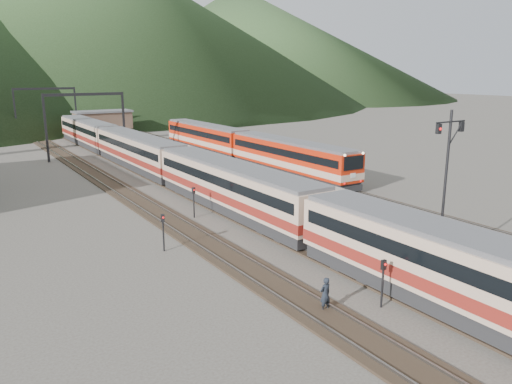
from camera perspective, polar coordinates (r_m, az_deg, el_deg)
track_main at (r=51.74m, az=-11.33°, el=1.77°), size 2.60×200.00×0.23m
track_far at (r=50.20m, az=-16.64°, el=1.10°), size 2.60×200.00×0.23m
track_second at (r=56.81m, az=-0.47°, el=3.08°), size 2.60×200.00×0.23m
platform at (r=52.14m, az=-4.81°, el=2.56°), size 8.00×100.00×1.00m
gantry_near at (r=64.37m, az=-18.92°, el=8.54°), size 9.55×0.25×8.00m
gantry_far at (r=88.79m, az=-22.91°, el=9.40°), size 9.55×0.25×8.00m
station_shed at (r=88.93m, az=-17.10°, el=7.91°), size 9.40×4.40×3.10m
hill_b at (r=243.68m, az=-22.24°, el=18.98°), size 220.00×220.00×75.00m
hill_c at (r=252.74m, az=-2.14°, el=16.85°), size 160.00×160.00×50.00m
main_train at (r=46.57m, az=-9.05°, el=3.07°), size 3.00×82.17×3.66m
second_train at (r=58.23m, az=-1.55°, el=5.14°), size 2.70×36.86×3.30m
signal_mast at (r=27.35m, az=20.95°, el=2.53°), size 2.20×0.18×7.57m
short_signal_a at (r=23.32m, az=14.30°, el=-9.40°), size 0.22×0.16×2.27m
short_signal_b at (r=36.51m, az=-7.13°, el=-0.71°), size 0.27×0.23×2.27m
short_signal_c at (r=29.97m, az=-10.57°, el=-4.02°), size 0.26×0.23×2.27m
worker at (r=22.76m, az=7.91°, el=-11.52°), size 0.60×0.41×1.59m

